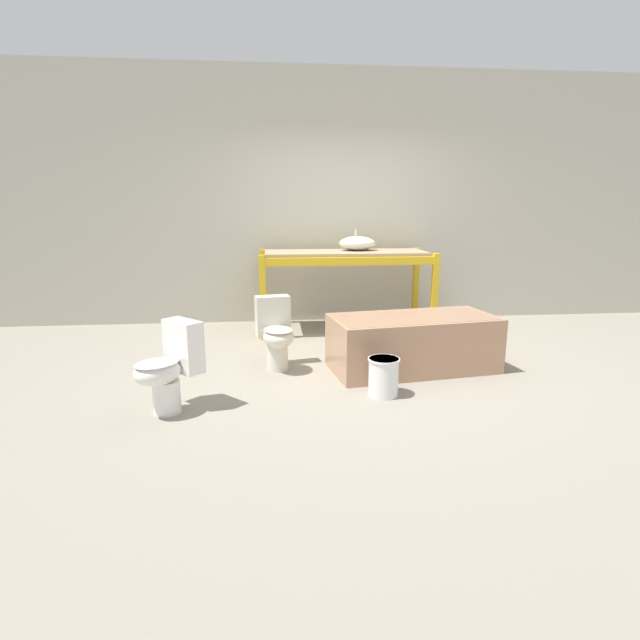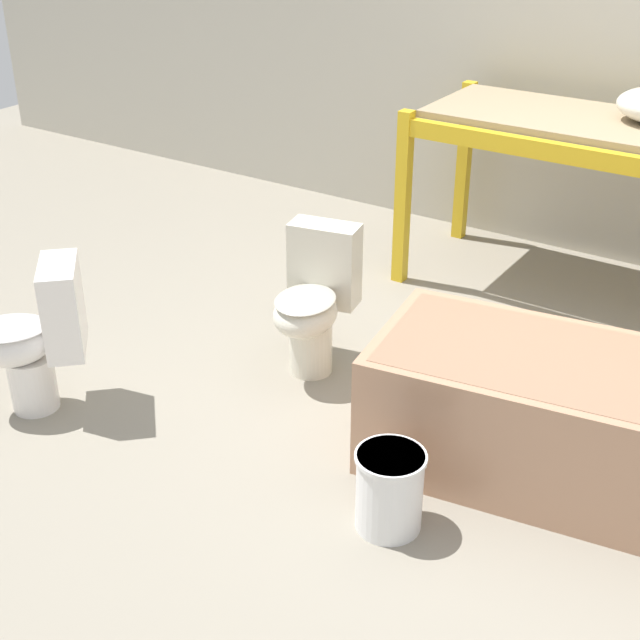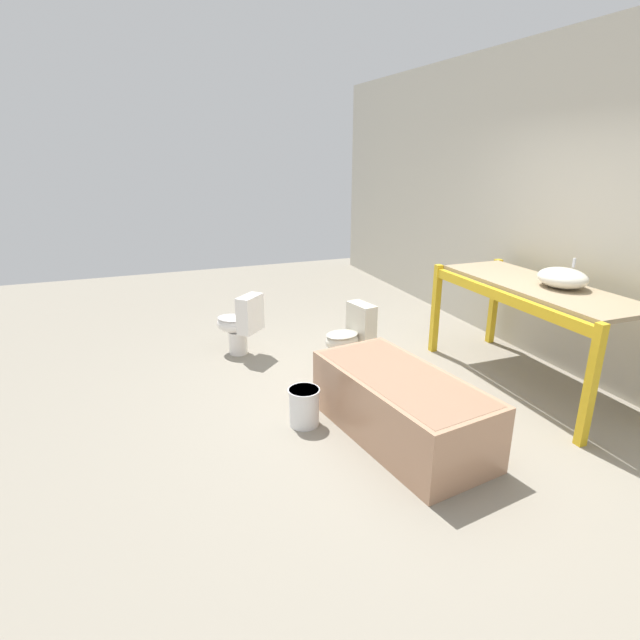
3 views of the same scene
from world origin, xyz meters
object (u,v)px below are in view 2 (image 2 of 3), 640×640
(bathtub_main, at_px, (571,412))
(bucket_white, at_px, (389,489))
(toilet_near, at_px, (314,301))
(toilet_far, at_px, (34,337))

(bathtub_main, relative_size, bucket_white, 5.11)
(bucket_white, bearing_deg, bathtub_main, 56.40)
(bathtub_main, bearing_deg, toilet_near, 164.99)
(bathtub_main, xyz_separation_m, toilet_near, (-1.28, 0.15, 0.06))
(toilet_far, relative_size, bucket_white, 2.16)
(toilet_far, height_order, bucket_white, toilet_far)
(bathtub_main, height_order, toilet_far, toilet_far)
(bathtub_main, relative_size, toilet_far, 2.37)
(toilet_near, xyz_separation_m, bucket_white, (0.85, -0.79, -0.19))
(toilet_far, xyz_separation_m, bucket_white, (1.65, 0.15, -0.19))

